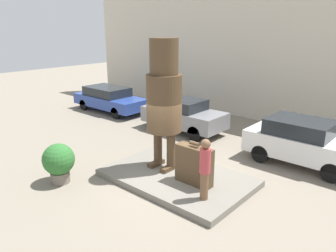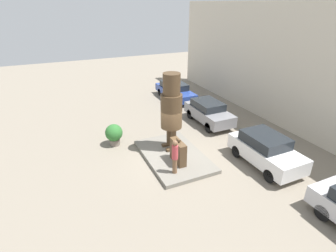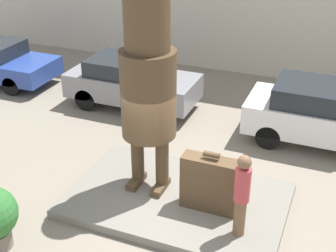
# 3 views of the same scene
# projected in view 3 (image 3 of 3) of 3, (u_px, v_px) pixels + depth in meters

# --- Properties ---
(ground_plane) EXTENTS (60.00, 60.00, 0.00)m
(ground_plane) POSITION_uv_depth(u_px,v_px,m) (177.00, 204.00, 10.42)
(ground_plane) COLOR gray
(pedestal) EXTENTS (4.74, 3.04, 0.21)m
(pedestal) POSITION_uv_depth(u_px,v_px,m) (177.00, 200.00, 10.37)
(pedestal) COLOR slate
(pedestal) RESTS_ON ground_plane
(statue_figure) EXTENTS (1.17, 1.17, 4.33)m
(statue_figure) POSITION_uv_depth(u_px,v_px,m) (148.00, 82.00, 9.54)
(statue_figure) COLOR #4C3823
(statue_figure) RESTS_ON pedestal
(giant_suitcase) EXTENTS (1.21, 0.39, 1.37)m
(giant_suitcase) POSITION_uv_depth(u_px,v_px,m) (210.00, 184.00, 9.67)
(giant_suitcase) COLOR #4C3823
(giant_suitcase) RESTS_ON pedestal
(tourist) EXTENTS (0.30, 0.30, 1.79)m
(tourist) POSITION_uv_depth(u_px,v_px,m) (242.00, 193.00, 8.77)
(tourist) COLOR brown
(tourist) RESTS_ON pedestal
(parked_car_grey) EXTENTS (4.05, 1.77, 1.57)m
(parked_car_grey) POSITION_uv_depth(u_px,v_px,m) (131.00, 82.00, 14.54)
(parked_car_grey) COLOR gray
(parked_car_grey) RESTS_ON ground_plane
(parked_car_white) EXTENTS (4.00, 1.87, 1.67)m
(parked_car_white) POSITION_uv_depth(u_px,v_px,m) (321.00, 113.00, 12.48)
(parked_car_white) COLOR silver
(parked_car_white) RESTS_ON ground_plane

